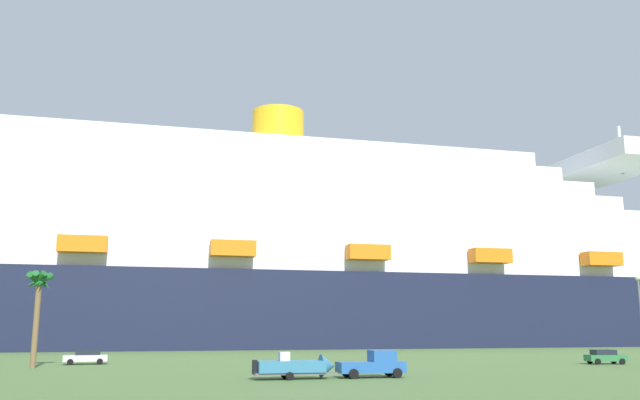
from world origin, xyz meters
The scene contains 7 objects.
ground_plane centered at (0.00, 30.00, 0.00)m, with size 600.00×600.00×0.00m, color #4C6B38.
cruise_ship centered at (22.22, 73.27, 16.49)m, with size 219.00×52.38×58.59m.
pickup_truck centered at (-0.70, -9.95, 1.04)m, with size 5.78×2.76×2.20m.
small_boat_on_trailer centered at (-6.99, -10.64, 0.96)m, with size 7.58×2.69×2.15m.
palm_tree centered at (-32.27, 7.40, 7.97)m, with size 2.91×2.93×9.92m.
parked_car_silver_sedan centered at (-28.24, 13.48, 0.83)m, with size 4.92×2.68×1.58m.
parked_car_green_wagon centered at (29.45, 5.76, 0.83)m, with size 4.38×2.22×1.58m.
Camera 1 is at (-13.12, -65.27, 4.18)m, focal length 37.17 mm.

